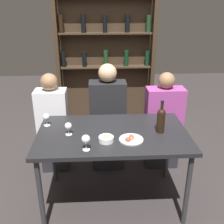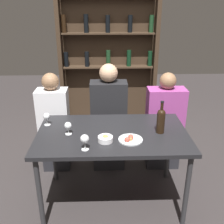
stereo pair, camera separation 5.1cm
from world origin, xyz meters
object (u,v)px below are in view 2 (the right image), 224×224
Objects in this scene: food_plate_0 at (130,139)px; wine_bottle at (161,120)px; seated_person_left at (54,126)px; seated_person_right at (164,125)px; wine_glass_1 at (68,126)px; seated_person_center at (109,122)px; snack_bowl at (105,139)px; wine_glass_2 at (85,139)px; wine_glass_0 at (47,117)px.

wine_bottle is at bearing 26.26° from food_plate_0.
seated_person_left is 1.01× the size of seated_person_right.
wine_bottle reaches higher than wine_glass_1.
seated_person_left is at bearing 180.00° from seated_person_center.
snack_bowl reaches higher than food_plate_0.
seated_person_left reaches higher than wine_bottle.
seated_person_right reaches higher than wine_glass_2.
food_plate_0 is at bearing -77.38° from seated_person_center.
wine_bottle is at bearing 16.87° from snack_bowl.
wine_glass_0 is 0.62m from wine_glass_2.
wine_glass_2 is at bearing -141.87° from snack_bowl.
wine_glass_2 is 0.41m from food_plate_0.
food_plate_0 is (0.78, -0.34, -0.07)m from wine_glass_0.
wine_glass_1 is 0.32m from wine_glass_2.
seated_person_right reaches higher than wine_glass_1.
seated_person_left is at bearing 127.19° from snack_bowl.
seated_person_center reaches higher than wine_bottle.
wine_bottle is 2.60× the size of wine_glass_1.
wine_glass_1 is 0.09× the size of seated_person_center.
seated_person_right is (1.28, 0.00, -0.01)m from seated_person_left.
seated_person_left reaches higher than snack_bowl.
food_plate_0 is 1.64× the size of snack_bowl.
snack_bowl is 0.10× the size of seated_person_center.
food_plate_0 is 0.93m from seated_person_right.
wine_glass_2 is 0.11× the size of seated_person_right.
snack_bowl is (-0.21, -0.01, 0.01)m from food_plate_0.
food_plate_0 is 0.18× the size of seated_person_left.
wine_glass_2 is 1.04× the size of snack_bowl.
wine_bottle is 2.47× the size of wine_glass_0.
seated_person_center is at bearing 0.00° from seated_person_left.
wine_glass_2 is 0.64× the size of food_plate_0.
wine_glass_1 is (-0.84, -0.01, -0.05)m from wine_bottle.
seated_person_left reaches higher than seated_person_right.
snack_bowl is at bearing -132.04° from seated_person_right.
food_plate_0 is at bearing -23.37° from wine_glass_0.
seated_person_left reaches higher than food_plate_0.
seated_person_center is (0.38, 0.63, -0.25)m from wine_glass_1.
wine_bottle reaches higher than wine_glass_0.
wine_glass_1 is 0.87× the size of wine_glass_2.
wine_glass_2 is (0.40, -0.48, 0.01)m from wine_glass_0.
seated_person_right is at bearing 0.00° from seated_person_left.
wine_bottle is 0.24× the size of seated_person_center.
wine_bottle is 1.45× the size of food_plate_0.
wine_glass_2 is at bearing -65.07° from seated_person_left.
seated_person_center is at bearing 180.00° from seated_person_right.
wine_glass_1 is (0.23, -0.20, -0.01)m from wine_glass_0.
snack_bowl is at bearing -93.28° from seated_person_center.
food_plate_0 is at bearing -43.58° from seated_person_left.
wine_bottle is 0.73m from wine_glass_2.
wine_glass_1 is 0.56× the size of food_plate_0.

